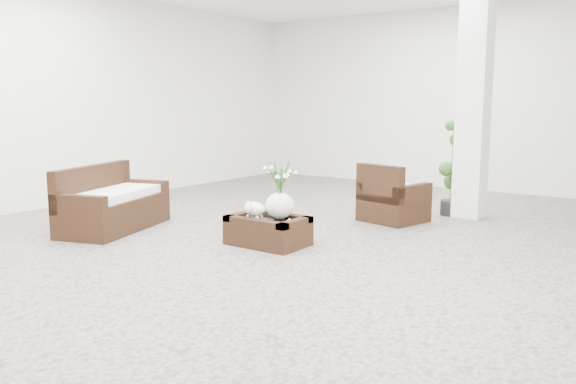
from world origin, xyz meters
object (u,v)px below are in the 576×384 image
Objects in this scene: armchair at (394,192)px; topiary at (453,169)px; loveseat at (114,198)px; coffee_table at (268,232)px.

armchair is 1.09m from topiary.
loveseat is at bearing 57.35° from armchair.
topiary is (0.51, 0.92, 0.28)m from armchair.
loveseat is at bearing -132.04° from topiary.
coffee_table is 1.09× the size of armchair.
topiary reaches higher than coffee_table.
armchair is 0.52× the size of loveseat.
armchair is 0.60× the size of topiary.
topiary is (1.08, 3.09, 0.54)m from coffee_table.
loveseat is (-2.75, -2.69, 0.01)m from armchair.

